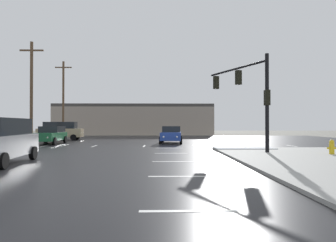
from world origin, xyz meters
name	(u,v)px	position (x,y,z in m)	size (l,w,h in m)	color
ground_plane	(169,146)	(0.00, 0.00, 0.00)	(120.00, 120.00, 0.00)	slate
road_asphalt	(169,146)	(0.00, 0.00, 0.01)	(44.00, 44.00, 0.02)	black
snow_strip_curbside	(244,148)	(5.00, -4.00, 0.17)	(4.00, 1.60, 0.06)	white
lane_markings	(185,147)	(1.20, -1.38, 0.02)	(36.15, 36.15, 0.01)	silver
traffic_signal_mast	(248,89)	(4.94, -5.17, 4.06)	(2.55, 5.62, 5.79)	black
fire_hydrant	(332,147)	(8.74, -7.90, 0.54)	(0.48, 0.26, 0.79)	gold
strip_building_background	(135,120)	(-5.34, 28.44, 2.59)	(26.59, 8.00, 5.18)	gray
sedan_blue	(171,134)	(0.31, 3.82, 0.85)	(2.28, 4.63, 1.58)	navy
sedan_green	(51,135)	(-10.59, 2.92, 0.85)	(2.14, 4.59, 1.58)	#195933
suv_tan	(61,130)	(-12.00, 9.69, 1.09)	(4.95, 2.46, 2.03)	tan
utility_pole_far	(31,90)	(-12.77, 3.97, 4.97)	(2.20, 0.28, 9.50)	brown
utility_pole_distant	(63,98)	(-13.78, 15.93, 5.32)	(2.20, 0.28, 10.20)	brown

